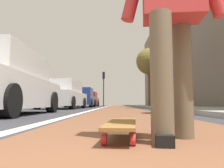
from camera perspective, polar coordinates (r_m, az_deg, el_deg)
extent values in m
plane|color=#38383D|center=(10.31, 2.14, -6.70)|extent=(80.00, 80.00, 0.00)
cube|color=brown|center=(24.31, 1.36, -5.92)|extent=(56.00, 2.03, 0.00)
cube|color=silver|center=(20.33, -1.82, -6.03)|extent=(52.00, 0.16, 0.01)
cube|color=#9E9B93|center=(18.62, 11.36, -5.84)|extent=(52.00, 3.20, 0.11)
cube|color=slate|center=(23.96, 16.76, 8.92)|extent=(40.00, 1.20, 12.11)
cylinder|color=red|center=(1.90, 0.58, -11.60)|extent=(0.07, 0.04, 0.07)
cylinder|color=red|center=(1.90, 5.80, -11.61)|extent=(0.07, 0.04, 0.07)
cylinder|color=red|center=(1.31, -2.09, -14.43)|extent=(0.07, 0.04, 0.07)
cylinder|color=red|center=(1.30, 5.59, -14.50)|extent=(0.07, 0.04, 0.07)
cube|color=silver|center=(1.89, 3.18, -10.19)|extent=(0.07, 0.13, 0.02)
cube|color=silver|center=(1.30, 1.72, -12.42)|extent=(0.07, 0.13, 0.02)
cube|color=olive|center=(1.59, 2.58, -10.29)|extent=(0.86, 0.28, 0.02)
cylinder|color=brown|center=(1.37, 12.94, 1.83)|extent=(0.14, 0.14, 0.82)
cylinder|color=brown|center=(1.65, 18.10, 0.74)|extent=(0.14, 0.14, 0.82)
cube|color=black|center=(1.37, 13.28, -13.90)|extent=(0.27, 0.12, 0.07)
cube|color=silver|center=(5.63, -27.35, -2.03)|extent=(4.32, 1.84, 0.70)
cube|color=#4C606B|center=(6.62, -23.07, 3.05)|extent=(0.07, 1.55, 0.51)
cylinder|color=black|center=(6.57, -15.57, -4.65)|extent=(0.61, 0.23, 0.60)
cylinder|color=black|center=(4.06, -25.47, -4.01)|extent=(0.61, 0.23, 0.60)
cube|color=silver|center=(11.72, -12.80, -3.87)|extent=(4.50, 1.94, 0.70)
cube|color=silver|center=(11.61, -12.94, -0.65)|extent=(2.51, 1.71, 0.60)
cube|color=#4C606B|center=(12.78, -11.40, -1.10)|extent=(0.11, 1.53, 0.51)
cylinder|color=black|center=(13.28, -14.59, -4.90)|extent=(0.63, 0.25, 0.62)
cylinder|color=black|center=(12.86, -7.55, -5.02)|extent=(0.63, 0.25, 0.62)
cylinder|color=black|center=(10.70, -19.15, -4.71)|extent=(0.63, 0.25, 0.62)
cylinder|color=black|center=(10.18, -10.51, -4.90)|extent=(0.63, 0.25, 0.62)
cube|color=navy|center=(17.27, -8.15, -4.31)|extent=(4.36, 1.94, 0.70)
cube|color=navy|center=(17.15, -8.20, -2.13)|extent=(2.40, 1.77, 0.60)
cube|color=#4C606B|center=(18.33, -7.65, -2.34)|extent=(0.06, 1.67, 0.51)
cylinder|color=black|center=(18.75, -10.30, -5.00)|extent=(0.67, 0.23, 0.66)
cylinder|color=black|center=(18.50, -4.78, -5.06)|extent=(0.67, 0.23, 0.66)
cylinder|color=black|center=(16.11, -12.05, -4.92)|extent=(0.67, 0.23, 0.66)
cylinder|color=black|center=(15.83, -5.62, -5.01)|extent=(0.67, 0.23, 0.66)
cube|color=maroon|center=(22.78, -6.19, -4.59)|extent=(4.24, 1.88, 0.70)
cube|color=maroon|center=(22.65, -6.23, -2.94)|extent=(2.35, 1.69, 0.60)
cube|color=#4C606B|center=(23.79, -5.82, -3.06)|extent=(0.08, 1.55, 0.51)
cylinder|color=black|center=(24.20, -7.71, -5.11)|extent=(0.66, 0.24, 0.65)
cylinder|color=black|center=(23.96, -3.74, -5.15)|extent=(0.66, 0.24, 0.65)
cylinder|color=black|center=(21.64, -8.92, -5.07)|extent=(0.66, 0.24, 0.65)
cylinder|color=black|center=(21.38, -4.49, -5.12)|extent=(0.66, 0.24, 0.65)
cylinder|color=#2D2D2D|center=(25.07, -2.24, -2.23)|extent=(0.12, 0.12, 3.21)
cube|color=black|center=(25.26, -2.22, 2.32)|extent=(0.24, 0.28, 0.80)
sphere|color=red|center=(25.42, -2.21, 2.86)|extent=(0.16, 0.16, 0.16)
sphere|color=#392907|center=(25.39, -2.21, 2.28)|extent=(0.16, 0.16, 0.16)
sphere|color=black|center=(25.35, -2.21, 1.69)|extent=(0.16, 0.16, 0.16)
cylinder|color=brown|center=(12.92, 14.20, 0.67)|extent=(0.25, 0.25, 3.13)
sphere|color=olive|center=(13.34, 13.98, 10.37)|extent=(1.99, 1.99, 1.99)
cylinder|color=brown|center=(18.80, 9.97, -1.21)|extent=(0.31, 0.31, 3.15)
sphere|color=olive|center=(19.11, 9.85, 5.92)|extent=(2.30, 2.30, 2.30)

